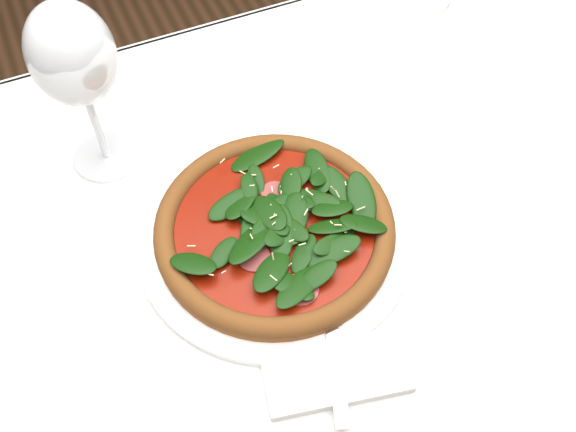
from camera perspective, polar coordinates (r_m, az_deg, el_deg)
name	(u,v)px	position (r m, az deg, el deg)	size (l,w,h in m)	color
ground	(308,424)	(1.44, 1.77, -17.99)	(6.00, 6.00, 0.00)	brown
dining_table	(320,269)	(0.84, 2.89, -4.75)	(1.21, 0.81, 0.75)	silver
plate	(275,234)	(0.74, -1.17, -1.64)	(0.32, 0.32, 0.01)	white
pizza	(275,225)	(0.72, -1.20, -0.84)	(0.33, 0.33, 0.04)	#A25627
wine_glass	(73,58)	(0.73, -18.59, 13.16)	(0.09, 0.09, 0.23)	white
napkin	(336,373)	(0.66, 4.29, -13.71)	(0.15, 0.07, 0.01)	silver
fork	(334,344)	(0.67, 4.08, -11.30)	(0.07, 0.15, 0.00)	silver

